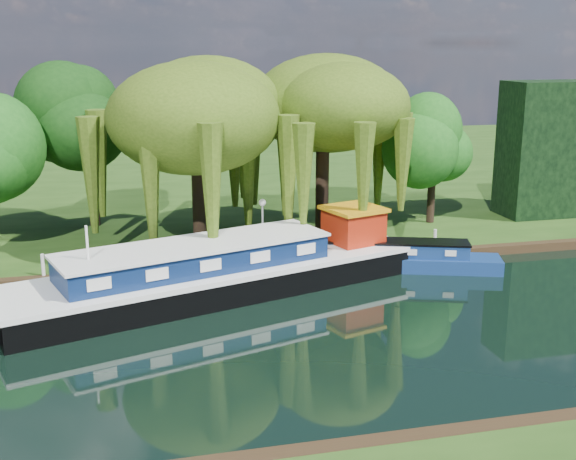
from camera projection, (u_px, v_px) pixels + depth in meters
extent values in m
plane|color=black|center=(306.00, 336.00, 26.92)|extent=(120.00, 120.00, 0.00)
cube|color=#1E3D10|center=(200.00, 174.00, 58.88)|extent=(120.00, 52.00, 0.45)
cube|color=black|center=(218.00, 283.00, 31.39)|extent=(18.91, 9.53, 1.24)
cube|color=silver|center=(218.00, 267.00, 31.21)|extent=(19.03, 9.64, 0.23)
cube|color=#0D1F47|center=(196.00, 257.00, 30.54)|extent=(11.85, 6.30, 0.98)
cube|color=silver|center=(195.00, 245.00, 30.40)|extent=(12.11, 6.56, 0.12)
cube|color=#991E0B|center=(353.00, 226.00, 34.57)|extent=(2.84, 2.84, 1.54)
cube|color=#C8880E|center=(354.00, 209.00, 34.36)|extent=(3.17, 3.17, 0.16)
cylinder|color=silver|center=(88.00, 256.00, 28.09)|extent=(0.10, 0.10, 2.47)
cube|color=navy|center=(391.00, 263.00, 34.89)|extent=(10.42, 5.02, 0.78)
cube|color=navy|center=(391.00, 249.00, 34.71)|extent=(7.32, 3.60, 0.65)
cube|color=black|center=(392.00, 241.00, 34.61)|extent=(7.43, 3.71, 0.09)
cube|color=silver|center=(334.00, 250.00, 34.31)|extent=(0.51, 0.21, 0.28)
cube|color=silver|center=(373.00, 251.00, 34.14)|extent=(0.51, 0.21, 0.28)
cube|color=silver|center=(411.00, 252.00, 33.97)|extent=(0.51, 0.21, 0.28)
cube|color=silver|center=(451.00, 253.00, 33.80)|extent=(0.51, 0.21, 0.28)
cylinder|color=black|center=(199.00, 195.00, 36.36)|extent=(0.70, 0.70, 5.41)
ellipsoid|color=#334D10|center=(197.00, 117.00, 35.38)|extent=(7.55, 7.55, 4.88)
cylinder|color=black|center=(322.00, 189.00, 38.19)|extent=(0.74, 0.74, 5.25)
ellipsoid|color=#334D10|center=(323.00, 117.00, 37.23)|extent=(7.17, 7.17, 4.63)
cylinder|color=black|center=(92.00, 170.00, 40.65)|extent=(0.57, 0.57, 6.42)
ellipsoid|color=black|center=(88.00, 123.00, 39.99)|extent=(5.14, 5.14, 5.14)
cylinder|color=black|center=(432.00, 181.00, 41.58)|extent=(0.40, 0.40, 4.90)
ellipsoid|color=#154D13|center=(434.00, 146.00, 41.08)|extent=(3.92, 3.92, 3.92)
cube|color=black|center=(553.00, 149.00, 43.26)|extent=(6.00, 3.00, 8.00)
cylinder|color=silver|center=(263.00, 227.00, 36.53)|extent=(0.10, 0.10, 2.20)
sphere|color=white|center=(262.00, 203.00, 36.21)|extent=(0.36, 0.36, 0.36)
cylinder|color=silver|center=(43.00, 265.00, 32.35)|extent=(0.16, 0.16, 1.00)
cylinder|color=silver|center=(177.00, 256.00, 33.70)|extent=(0.16, 0.16, 1.00)
cylinder|color=silver|center=(321.00, 246.00, 35.27)|extent=(0.16, 0.16, 1.00)
cylinder|color=silver|center=(435.00, 239.00, 36.62)|extent=(0.16, 0.16, 1.00)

